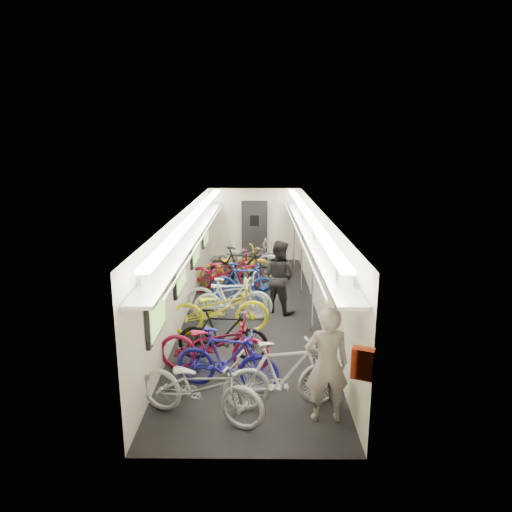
{
  "coord_description": "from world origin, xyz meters",
  "views": [
    {
      "loc": [
        0.17,
        -9.89,
        3.8
      ],
      "look_at": [
        0.08,
        0.87,
        1.15
      ],
      "focal_mm": 32.0,
      "sensor_mm": 36.0,
      "label": 1
    }
  ],
  "objects_px": {
    "passenger_near": "(327,365)",
    "backpack": "(363,363)",
    "bicycle_0": "(201,386)",
    "bicycle_1": "(227,359)",
    "passenger_mid": "(279,277)"
  },
  "relations": [
    {
      "from": "passenger_near",
      "to": "backpack",
      "type": "height_order",
      "value": "passenger_near"
    },
    {
      "from": "bicycle_0",
      "to": "passenger_near",
      "type": "height_order",
      "value": "passenger_near"
    },
    {
      "from": "bicycle_1",
      "to": "passenger_mid",
      "type": "distance_m",
      "value": 3.61
    },
    {
      "from": "bicycle_1",
      "to": "passenger_near",
      "type": "distance_m",
      "value": 1.69
    },
    {
      "from": "passenger_mid",
      "to": "backpack",
      "type": "relative_size",
      "value": 4.45
    },
    {
      "from": "bicycle_0",
      "to": "backpack",
      "type": "height_order",
      "value": "backpack"
    },
    {
      "from": "bicycle_1",
      "to": "passenger_near",
      "type": "relative_size",
      "value": 1.0
    },
    {
      "from": "passenger_mid",
      "to": "backpack",
      "type": "xyz_separation_m",
      "value": [
        0.78,
        -5.09,
        0.43
      ]
    },
    {
      "from": "backpack",
      "to": "bicycle_1",
      "type": "bearing_deg",
      "value": 159.39
    },
    {
      "from": "passenger_near",
      "to": "passenger_mid",
      "type": "height_order",
      "value": "passenger_mid"
    },
    {
      "from": "bicycle_1",
      "to": "backpack",
      "type": "relative_size",
      "value": 4.45
    },
    {
      "from": "bicycle_0",
      "to": "backpack",
      "type": "distance_m",
      "value": 2.33
    },
    {
      "from": "bicycle_0",
      "to": "backpack",
      "type": "relative_size",
      "value": 5.07
    },
    {
      "from": "bicycle_0",
      "to": "passenger_near",
      "type": "xyz_separation_m",
      "value": [
        1.75,
        -0.0,
        0.34
      ]
    },
    {
      "from": "bicycle_1",
      "to": "passenger_mid",
      "type": "height_order",
      "value": "passenger_mid"
    }
  ]
}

